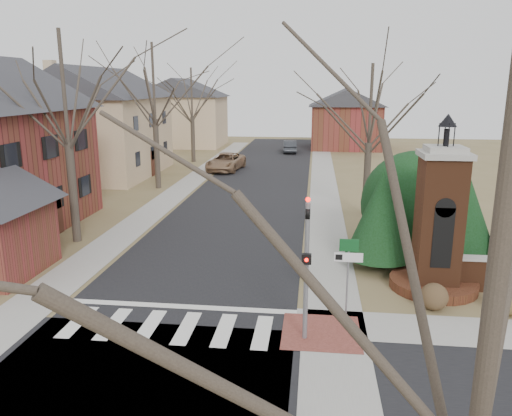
# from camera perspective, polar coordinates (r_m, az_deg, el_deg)

# --- Properties ---
(ground) EXTENTS (120.00, 120.00, 0.00)m
(ground) POSITION_cam_1_polar(r_m,az_deg,el_deg) (15.74, -10.87, -14.57)
(ground) COLOR brown
(ground) RESTS_ON ground
(main_street) EXTENTS (8.00, 70.00, 0.01)m
(main_street) POSITION_cam_1_polar(r_m,az_deg,el_deg) (36.19, -0.45, 2.06)
(main_street) COLOR black
(main_street) RESTS_ON ground
(cross_street) EXTENTS (120.00, 8.00, 0.01)m
(cross_street) POSITION_cam_1_polar(r_m,az_deg,el_deg) (13.34, -14.97, -20.50)
(cross_street) COLOR black
(cross_street) RESTS_ON ground
(crosswalk_zone) EXTENTS (8.00, 2.20, 0.02)m
(crosswalk_zone) POSITION_cam_1_polar(r_m,az_deg,el_deg) (16.41, -10.02, -13.24)
(crosswalk_zone) COLOR silver
(crosswalk_zone) RESTS_ON ground
(stop_bar) EXTENTS (8.00, 0.35, 0.02)m
(stop_bar) POSITION_cam_1_polar(r_m,az_deg,el_deg) (17.70, -8.62, -11.08)
(stop_bar) COLOR silver
(stop_bar) RESTS_ON ground
(sidewalk_right_main) EXTENTS (2.00, 60.00, 0.02)m
(sidewalk_right_main) POSITION_cam_1_polar(r_m,az_deg,el_deg) (35.92, 7.81, 1.85)
(sidewalk_right_main) COLOR gray
(sidewalk_right_main) RESTS_ON ground
(sidewalk_left) EXTENTS (2.00, 60.00, 0.02)m
(sidewalk_left) POSITION_cam_1_polar(r_m,az_deg,el_deg) (37.19, -8.43, 2.24)
(sidewalk_left) COLOR gray
(sidewalk_left) RESTS_ON ground
(curb_apron) EXTENTS (2.40, 2.40, 0.02)m
(curb_apron) POSITION_cam_1_polar(r_m,az_deg,el_deg) (15.97, 7.45, -13.93)
(curb_apron) COLOR brown
(curb_apron) RESTS_ON ground
(traffic_signal_pole) EXTENTS (0.28, 0.41, 4.50)m
(traffic_signal_pole) POSITION_cam_1_polar(r_m,az_deg,el_deg) (14.54, 5.81, -5.66)
(traffic_signal_pole) COLOR slate
(traffic_signal_pole) RESTS_ON ground
(sign_post) EXTENTS (0.90, 0.07, 2.75)m
(sign_post) POSITION_cam_1_polar(r_m,az_deg,el_deg) (16.13, 10.47, -6.23)
(sign_post) COLOR slate
(sign_post) RESTS_ON ground
(brick_gate_monument) EXTENTS (3.20, 3.20, 6.47)m
(brick_gate_monument) POSITION_cam_1_polar(r_m,az_deg,el_deg) (19.42, 20.05, -2.71)
(brick_gate_monument) COLOR #542C18
(brick_gate_monument) RESTS_ON ground
(house_stucco_left) EXTENTS (9.80, 12.80, 9.28)m
(house_stucco_left) POSITION_cam_1_polar(r_m,az_deg,el_deg) (44.06, -17.57, 9.58)
(house_stucco_left) COLOR tan
(house_stucco_left) RESTS_ON ground
(house_distant_left) EXTENTS (10.80, 8.80, 8.53)m
(house_distant_left) POSITION_cam_1_polar(r_m,az_deg,el_deg) (63.39, -8.46, 10.89)
(house_distant_left) COLOR tan
(house_distant_left) RESTS_ON ground
(house_distant_right) EXTENTS (8.80, 8.80, 7.30)m
(house_distant_right) POSITION_cam_1_polar(r_m,az_deg,el_deg) (61.35, 10.21, 10.16)
(house_distant_right) COLOR maroon
(house_distant_right) RESTS_ON ground
(evergreen_near) EXTENTS (2.80, 2.80, 4.10)m
(evergreen_near) POSITION_cam_1_polar(r_m,az_deg,el_deg) (20.96, 14.08, -0.71)
(evergreen_near) COLOR #473D33
(evergreen_near) RESTS_ON ground
(evergreen_mid) EXTENTS (3.40, 3.40, 4.70)m
(evergreen_mid) POSITION_cam_1_polar(r_m,az_deg,el_deg) (22.70, 22.04, 0.57)
(evergreen_mid) COLOR #473D33
(evergreen_mid) RESTS_ON ground
(evergreen_mass) EXTENTS (4.80, 4.80, 4.80)m
(evergreen_mass) POSITION_cam_1_polar(r_m,az_deg,el_deg) (23.63, 17.69, 0.94)
(evergreen_mass) COLOR black
(evergreen_mass) RESTS_ON ground
(bare_tree_0) EXTENTS (8.05, 8.05, 11.15)m
(bare_tree_0) POSITION_cam_1_polar(r_m,az_deg,el_deg) (24.92, -21.22, 13.60)
(bare_tree_0) COLOR #473D33
(bare_tree_0) RESTS_ON ground
(bare_tree_1) EXTENTS (8.40, 8.40, 11.64)m
(bare_tree_1) POSITION_cam_1_polar(r_m,az_deg,el_deg) (36.96, -11.67, 14.56)
(bare_tree_1) COLOR #473D33
(bare_tree_1) RESTS_ON ground
(bare_tree_2) EXTENTS (7.35, 7.35, 10.19)m
(bare_tree_2) POSITION_cam_1_polar(r_m,az_deg,el_deg) (49.60, -7.39, 13.33)
(bare_tree_2) COLOR #473D33
(bare_tree_2) RESTS_ON ground
(bare_tree_3) EXTENTS (7.00, 7.00, 9.70)m
(bare_tree_3) POSITION_cam_1_polar(r_m,az_deg,el_deg) (29.31, 13.02, 12.10)
(bare_tree_3) COLOR #473D33
(bare_tree_3) RESTS_ON ground
(bare_tree_4) EXTENTS (6.65, 6.65, 9.21)m
(bare_tree_4) POSITION_cam_1_polar(r_m,az_deg,el_deg) (4.55, 26.46, -1.42)
(bare_tree_4) COLOR #473D33
(bare_tree_4) RESTS_ON ground
(pickup_truck) EXTENTS (3.13, 5.76, 1.53)m
(pickup_truck) POSITION_cam_1_polar(r_m,az_deg,el_deg) (44.60, -3.48, 5.29)
(pickup_truck) COLOR #906D4E
(pickup_truck) RESTS_ON ground
(distant_car) EXTENTS (1.72, 4.22, 1.36)m
(distant_car) POSITION_cam_1_polar(r_m,az_deg,el_deg) (56.54, 3.89, 7.02)
(distant_car) COLOR #323439
(distant_car) RESTS_ON ground
(dry_shrub_left) EXTENTS (0.94, 0.94, 0.94)m
(dry_shrub_left) POSITION_cam_1_polar(r_m,az_deg,el_deg) (18.16, 19.68, -9.52)
(dry_shrub_left) COLOR #4C3823
(dry_shrub_left) RESTS_ON ground
(dry_shrub_right) EXTENTS (0.86, 0.86, 0.86)m
(dry_shrub_right) POSITION_cam_1_polar(r_m,az_deg,el_deg) (18.78, 27.00, -9.62)
(dry_shrub_right) COLOR brown
(dry_shrub_right) RESTS_ON ground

